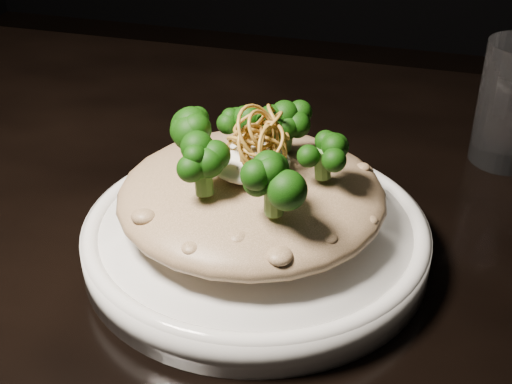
# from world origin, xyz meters

# --- Properties ---
(table) EXTENTS (1.10, 0.80, 0.75)m
(table) POSITION_xyz_m (0.00, 0.00, 0.67)
(table) COLOR black
(table) RESTS_ON ground
(plate) EXTENTS (0.26, 0.26, 0.03)m
(plate) POSITION_xyz_m (-0.07, -0.01, 0.76)
(plate) COLOR white
(plate) RESTS_ON table
(risotto) EXTENTS (0.20, 0.20, 0.04)m
(risotto) POSITION_xyz_m (-0.07, -0.00, 0.80)
(risotto) COLOR brown
(risotto) RESTS_ON plate
(broccoli) EXTENTS (0.12, 0.12, 0.04)m
(broccoli) POSITION_xyz_m (-0.07, -0.01, 0.84)
(broccoli) COLOR black
(broccoli) RESTS_ON risotto
(cheese) EXTENTS (0.06, 0.06, 0.02)m
(cheese) POSITION_xyz_m (-0.07, -0.01, 0.83)
(cheese) COLOR white
(cheese) RESTS_ON risotto
(shallots) EXTENTS (0.04, 0.04, 0.03)m
(shallots) POSITION_xyz_m (-0.06, -0.00, 0.85)
(shallots) COLOR #91631E
(shallots) RESTS_ON cheese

